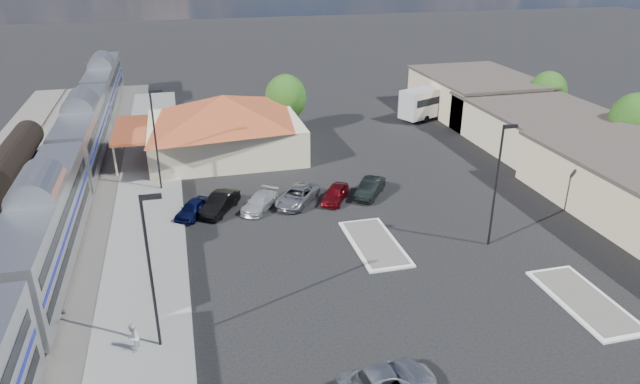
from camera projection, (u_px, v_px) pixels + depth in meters
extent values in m
plane|color=black|center=(328.00, 265.00, 38.63)|extent=(280.00, 280.00, 0.00)
cube|color=#4C4944|center=(18.00, 246.00, 40.99)|extent=(16.00, 100.00, 0.12)
cube|color=gray|center=(147.00, 244.00, 41.22)|extent=(5.50, 92.00, 0.18)
cube|color=silver|center=(45.00, 227.00, 37.12)|extent=(3.00, 20.00, 5.00)
cube|color=black|center=(53.00, 264.00, 38.22)|extent=(2.20, 16.00, 0.60)
cube|color=silver|center=(85.00, 132.00, 55.76)|extent=(3.00, 20.00, 5.00)
cube|color=black|center=(89.00, 158.00, 56.86)|extent=(2.20, 16.00, 0.60)
cube|color=silver|center=(104.00, 84.00, 74.40)|extent=(3.00, 20.00, 5.00)
cube|color=black|center=(107.00, 105.00, 75.51)|extent=(2.20, 16.00, 0.60)
cylinder|color=black|center=(13.00, 156.00, 52.33)|extent=(2.80, 14.00, 2.80)
cube|color=black|center=(18.00, 174.00, 53.06)|extent=(2.20, 12.00, 0.60)
cube|color=#BEB28B|center=(225.00, 137.00, 58.20)|extent=(15.00, 12.00, 3.60)
pyramid|color=#963B20|center=(223.00, 108.00, 56.95)|extent=(15.30, 12.24, 2.60)
cube|color=#963B20|center=(131.00, 130.00, 55.55)|extent=(3.20, 9.60, 0.25)
cube|color=#C6B28C|center=(541.00, 129.00, 60.09)|extent=(12.00, 18.00, 4.00)
cube|color=#3F3833|center=(544.00, 109.00, 59.23)|extent=(12.40, 18.40, 0.30)
cube|color=#C6B28C|center=(476.00, 95.00, 72.42)|extent=(12.00, 16.00, 4.50)
cube|color=#3F3833|center=(478.00, 76.00, 71.46)|extent=(12.40, 16.40, 0.30)
cube|color=silver|center=(375.00, 243.00, 41.27)|extent=(3.30, 7.50, 0.15)
cube|color=#4C4944|center=(375.00, 242.00, 41.24)|extent=(2.70, 6.90, 0.10)
cube|color=silver|center=(584.00, 301.00, 34.64)|extent=(3.30, 7.50, 0.15)
cube|color=#4C4944|center=(585.00, 300.00, 34.60)|extent=(2.70, 6.90, 0.10)
cylinder|color=black|center=(151.00, 276.00, 29.02)|extent=(0.16, 0.16, 9.00)
cube|color=black|center=(151.00, 197.00, 27.38)|extent=(1.00, 0.25, 0.22)
cylinder|color=black|center=(156.00, 142.00, 48.55)|extent=(0.16, 0.16, 9.00)
cube|color=black|center=(156.00, 91.00, 46.91)|extent=(1.00, 0.25, 0.22)
cylinder|color=black|center=(496.00, 187.00, 39.51)|extent=(0.16, 0.16, 9.00)
cube|color=black|center=(511.00, 126.00, 37.88)|extent=(1.00, 0.25, 0.22)
cylinder|color=#382314|center=(629.00, 148.00, 56.34)|extent=(0.30, 0.30, 2.86)
ellipsoid|color=#1A4313|center=(635.00, 121.00, 55.22)|extent=(4.94, 4.94, 5.46)
cylinder|color=#382314|center=(544.00, 112.00, 68.83)|extent=(0.30, 0.30, 2.55)
ellipsoid|color=#1A4313|center=(548.00, 92.00, 67.83)|extent=(4.41, 4.41, 4.87)
cylinder|color=#382314|center=(286.00, 120.00, 65.38)|extent=(0.30, 0.30, 2.73)
ellipsoid|color=#1A4313|center=(286.00, 97.00, 64.31)|extent=(4.71, 4.71, 5.21)
imported|color=#ADB0B5|center=(388.00, 380.00, 27.51)|extent=(5.10, 2.74, 1.36)
cube|color=white|center=(440.00, 99.00, 71.20)|extent=(11.96, 7.17, 3.38)
cube|color=black|center=(440.00, 96.00, 71.04)|extent=(11.10, 6.82, 0.89)
cylinder|color=black|center=(467.00, 108.00, 73.39)|extent=(0.94, 0.63, 0.89)
cylinder|color=black|center=(453.00, 105.00, 75.07)|extent=(0.94, 0.63, 0.89)
cylinder|color=black|center=(426.00, 119.00, 69.02)|extent=(0.94, 0.63, 0.89)
cylinder|color=black|center=(412.00, 115.00, 70.70)|extent=(0.94, 0.63, 0.89)
imported|color=white|center=(133.00, 338.00, 29.97)|extent=(0.76, 0.90, 1.63)
imported|color=#0E1446|center=(193.00, 209.00, 45.30)|extent=(3.39, 4.14, 1.33)
imported|color=black|center=(220.00, 203.00, 46.01)|extent=(3.75, 4.76, 1.51)
imported|color=silver|center=(260.00, 202.00, 46.52)|extent=(3.98, 4.62, 1.27)
imported|color=gray|center=(297.00, 196.00, 47.48)|extent=(4.88, 5.37, 1.39)
imported|color=maroon|center=(335.00, 194.00, 47.93)|extent=(3.50, 4.25, 1.36)
imported|color=black|center=(370.00, 188.00, 48.90)|extent=(3.84, 4.49, 1.46)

